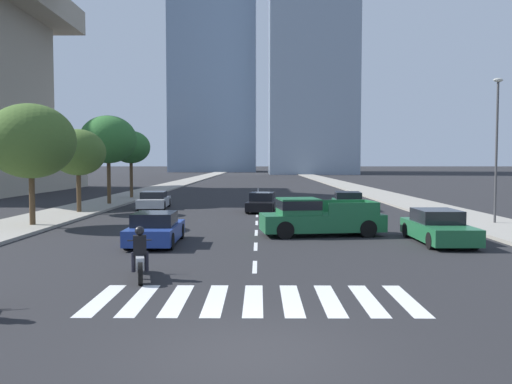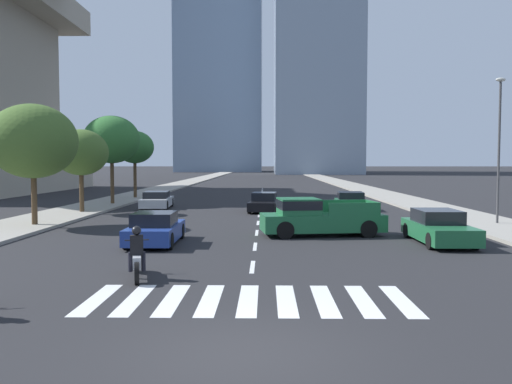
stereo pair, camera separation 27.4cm
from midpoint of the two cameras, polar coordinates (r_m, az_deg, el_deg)
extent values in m
plane|color=#232326|center=(9.48, -0.71, -16.91)|extent=(800.00, 800.00, 0.00)
cube|color=gray|center=(40.74, 17.73, -1.42)|extent=(4.00, 260.00, 0.15)
cube|color=gray|center=(40.90, -16.36, -1.38)|extent=(4.00, 260.00, 0.15)
cube|color=silver|center=(13.43, -16.06, -10.95)|extent=(0.45, 2.96, 0.01)
cube|color=silver|center=(13.20, -12.25, -11.14)|extent=(0.45, 2.96, 0.01)
cube|color=silver|center=(13.02, -8.32, -11.30)|extent=(0.45, 2.96, 0.01)
cube|color=silver|center=(12.91, -4.29, -11.40)|extent=(0.45, 2.96, 0.01)
cube|color=silver|center=(12.86, -0.22, -11.45)|extent=(0.45, 2.96, 0.01)
cube|color=silver|center=(12.87, 3.87, -11.45)|extent=(0.45, 2.96, 0.01)
cube|color=silver|center=(12.95, 7.93, -11.38)|extent=(0.45, 2.96, 0.01)
cube|color=silver|center=(13.08, 11.93, -11.27)|extent=(0.45, 2.96, 0.01)
cube|color=silver|center=(13.28, 15.82, -11.10)|extent=(0.45, 2.96, 0.01)
cube|color=silver|center=(16.76, 0.09, -7.99)|extent=(0.14, 2.00, 0.01)
cube|color=silver|center=(20.70, 0.28, -5.84)|extent=(0.14, 2.00, 0.01)
cube|color=silver|center=(24.66, 0.40, -4.38)|extent=(0.14, 2.00, 0.01)
cube|color=silver|center=(28.63, 0.50, -3.32)|extent=(0.14, 2.00, 0.01)
cube|color=silver|center=(32.60, 0.56, -2.52)|extent=(0.14, 2.00, 0.01)
cube|color=silver|center=(36.59, 0.62, -1.89)|extent=(0.14, 2.00, 0.01)
cube|color=silver|center=(40.57, 0.66, -1.39)|extent=(0.14, 2.00, 0.01)
cube|color=silver|center=(44.56, 0.70, -0.98)|extent=(0.14, 2.00, 0.01)
cube|color=silver|center=(48.55, 0.73, -0.63)|extent=(0.14, 2.00, 0.01)
cube|color=silver|center=(52.54, 0.75, -0.34)|extent=(0.14, 2.00, 0.01)
cube|color=silver|center=(56.53, 0.77, -0.09)|extent=(0.14, 2.00, 0.01)
cube|color=silver|center=(60.53, 0.79, 0.13)|extent=(0.14, 2.00, 0.01)
cube|color=silver|center=(64.52, 0.81, 0.32)|extent=(0.14, 2.00, 0.01)
cylinder|color=black|center=(16.24, -12.11, -7.36)|extent=(0.26, 0.61, 0.60)
cylinder|color=black|center=(14.66, -12.09, -8.51)|extent=(0.26, 0.61, 0.60)
cube|color=#B7BABF|center=(15.41, -12.11, -7.10)|extent=(0.51, 1.30, 0.32)
cylinder|color=#B2B2B7|center=(16.09, -12.13, -6.38)|extent=(0.13, 0.32, 0.67)
cylinder|color=black|center=(16.08, -12.14, -5.05)|extent=(0.69, 0.20, 0.04)
cube|color=black|center=(15.24, -12.13, -5.56)|extent=(0.41, 0.32, 0.55)
sphere|color=black|center=(15.18, -12.15, -4.05)|extent=(0.26, 0.26, 0.26)
cylinder|color=black|center=(15.42, -12.78, -7.29)|extent=(0.14, 0.14, 0.55)
cylinder|color=black|center=(15.42, -11.44, -7.28)|extent=(0.14, 0.14, 0.55)
cube|color=#1E6038|center=(23.86, 7.41, -3.23)|extent=(5.57, 2.65, 0.75)
cube|color=#1E6038|center=(23.55, 4.90, -1.52)|extent=(1.94, 2.00, 0.70)
cube|color=black|center=(23.54, 4.90, -1.32)|extent=(1.97, 2.04, 0.39)
cube|color=#1E6038|center=(23.23, 10.81, -1.82)|extent=(2.24, 0.39, 0.55)
cube|color=#1E6038|center=(25.00, 9.52, -1.45)|extent=(2.24, 0.39, 0.55)
cube|color=#1E6038|center=(24.47, 12.66, -1.59)|extent=(0.34, 1.85, 0.55)
cylinder|color=black|center=(22.66, 3.47, -4.09)|extent=(0.79, 0.36, 0.76)
cylinder|color=black|center=(24.35, 2.74, -3.58)|extent=(0.79, 0.36, 0.76)
cylinder|color=black|center=(23.59, 12.23, -3.87)|extent=(0.79, 0.36, 0.76)
cylinder|color=black|center=(25.21, 10.95, -3.40)|extent=(0.79, 0.36, 0.76)
cube|color=#1E6038|center=(36.24, 10.30, -1.31)|extent=(2.16, 4.83, 0.55)
cube|color=black|center=(36.43, 10.28, -0.42)|extent=(1.77, 2.22, 0.54)
cylinder|color=black|center=(34.75, 11.95, -1.71)|extent=(0.26, 0.65, 0.64)
cylinder|color=black|center=(34.58, 9.17, -1.70)|extent=(0.26, 0.65, 0.64)
cylinder|color=black|center=(37.93, 11.34, -1.29)|extent=(0.26, 0.65, 0.64)
cylinder|color=black|center=(37.77, 8.79, -1.29)|extent=(0.26, 0.65, 0.64)
cube|color=#B7BABF|center=(38.20, -10.32, -1.05)|extent=(2.10, 4.71, 0.58)
cube|color=black|center=(37.94, -10.37, -0.29)|extent=(1.73, 2.17, 0.47)
cylinder|color=black|center=(39.88, -11.18, -1.07)|extent=(0.26, 0.65, 0.64)
cylinder|color=black|center=(39.66, -8.81, -1.07)|extent=(0.26, 0.65, 0.64)
cylinder|color=black|center=(36.79, -11.93, -1.44)|extent=(0.26, 0.65, 0.64)
cylinder|color=black|center=(36.55, -9.37, -1.44)|extent=(0.26, 0.65, 0.64)
cube|color=black|center=(35.11, 1.10, -1.39)|extent=(2.14, 4.50, 0.56)
cube|color=black|center=(35.29, 1.13, -0.48)|extent=(1.70, 2.10, 0.54)
cylinder|color=black|center=(33.59, 2.17, -1.81)|extent=(0.28, 0.66, 0.64)
cylinder|color=black|center=(33.74, -0.46, -1.78)|extent=(0.28, 0.66, 0.64)
cylinder|color=black|center=(36.53, 2.53, -1.41)|extent=(0.28, 0.66, 0.64)
cylinder|color=black|center=(36.67, 0.12, -1.38)|extent=(0.28, 0.66, 0.64)
cube|color=navy|center=(21.69, -10.32, -4.25)|extent=(1.83, 4.24, 0.61)
cube|color=black|center=(21.42, -10.44, -2.83)|extent=(1.59, 1.92, 0.52)
cylinder|color=black|center=(23.27, -11.61, -4.11)|extent=(0.23, 0.64, 0.64)
cylinder|color=black|center=(22.99, -7.68, -4.16)|extent=(0.23, 0.64, 0.64)
cylinder|color=black|center=(20.49, -13.29, -5.12)|extent=(0.23, 0.64, 0.64)
cylinder|color=black|center=(20.18, -8.83, -5.20)|extent=(0.23, 0.64, 0.64)
cube|color=#1E6038|center=(22.76, 19.28, -3.98)|extent=(1.85, 4.72, 0.64)
cube|color=black|center=(22.92, 19.11, -2.46)|extent=(1.61, 2.13, 0.53)
cylinder|color=black|center=(21.58, 22.70, -4.87)|extent=(0.22, 0.64, 0.64)
cylinder|color=black|center=(21.02, 18.54, -5.00)|extent=(0.22, 0.64, 0.64)
cylinder|color=black|center=(24.55, 19.89, -3.86)|extent=(0.22, 0.64, 0.64)
cylinder|color=black|center=(24.06, 16.19, -3.93)|extent=(0.22, 0.64, 0.64)
cylinder|color=#3F3F42|center=(29.88, 24.76, 3.83)|extent=(0.12, 0.12, 7.17)
ellipsoid|color=beige|center=(30.16, 24.93, 10.84)|extent=(0.50, 0.24, 0.20)
cylinder|color=#4C3823|center=(28.78, -22.36, -0.82)|extent=(0.28, 0.28, 2.41)
ellipsoid|color=#426028|center=(28.74, -22.49, 5.04)|extent=(4.35, 4.35, 3.70)
cylinder|color=#4C3823|center=(35.18, -17.92, -0.08)|extent=(0.28, 0.28, 2.36)
ellipsoid|color=#426028|center=(35.13, -17.99, 4.05)|extent=(3.39, 3.39, 2.88)
cylinder|color=#4C3823|center=(41.54, -14.93, 0.97)|extent=(0.28, 0.28, 3.13)
ellipsoid|color=#2D662D|center=(41.55, -14.99, 5.44)|extent=(4.19, 4.19, 3.56)
cylinder|color=#4C3823|center=(48.33, -12.64, 1.28)|extent=(0.28, 0.28, 3.09)
ellipsoid|color=#2D662D|center=(48.32, -12.68, 4.70)|extent=(3.36, 3.36, 2.86)
cube|color=slate|center=(191.62, -3.81, 18.10)|extent=(28.39, 27.74, 104.98)
cube|color=#8C9EB2|center=(155.42, 6.55, 17.15)|extent=(23.17, 27.06, 81.49)
camera|label=1|loc=(0.14, -89.65, 0.02)|focal=37.43mm
camera|label=2|loc=(0.14, 90.35, -0.02)|focal=37.43mm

